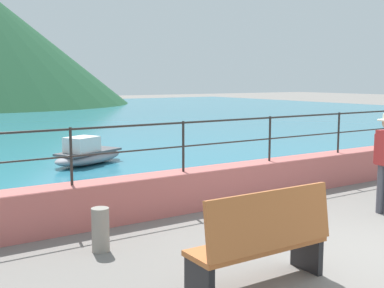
# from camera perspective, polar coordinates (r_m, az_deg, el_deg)

# --- Properties ---
(ground_plane) EXTENTS (120.00, 120.00, 0.00)m
(ground_plane) POSITION_cam_1_polar(r_m,az_deg,el_deg) (7.30, 20.13, -11.54)
(ground_plane) COLOR slate
(promenade_wall) EXTENTS (20.00, 0.56, 0.70)m
(promenade_wall) POSITION_cam_1_polar(r_m,az_deg,el_deg) (9.37, 4.29, -4.66)
(promenade_wall) COLOR #BC605B
(promenade_wall) RESTS_ON ground
(railing) EXTENTS (18.44, 0.04, 0.90)m
(railing) POSITION_cam_1_polar(r_m,az_deg,el_deg) (9.22, 4.35, 1.30)
(railing) COLOR #282623
(railing) RESTS_ON promenade_wall
(bench_main) EXTENTS (1.71, 0.58, 1.13)m
(bench_main) POSITION_cam_1_polar(r_m,az_deg,el_deg) (5.62, 8.25, -10.89)
(bench_main) COLOR #B76633
(bench_main) RESTS_ON ground
(bollard) EXTENTS (0.24, 0.24, 0.61)m
(bollard) POSITION_cam_1_polar(r_m,az_deg,el_deg) (6.86, -10.59, -9.78)
(bollard) COLOR gray
(bollard) RESTS_ON ground
(boat_1) EXTENTS (2.46, 1.80, 0.76)m
(boat_1) POSITION_cam_1_polar(r_m,az_deg,el_deg) (13.44, -12.05, -1.18)
(boat_1) COLOR gray
(boat_1) RESTS_ON lake_water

